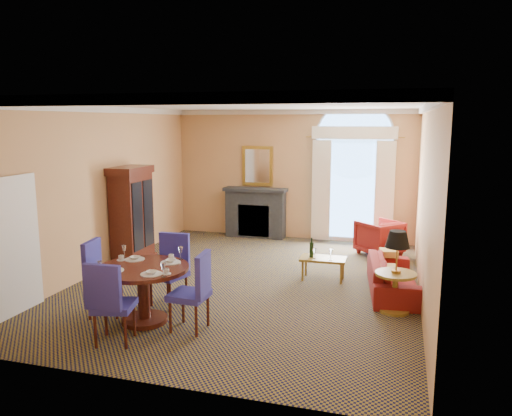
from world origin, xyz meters
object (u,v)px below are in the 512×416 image
(side_table, at_px, (396,262))
(armchair, at_px, (379,237))
(sofa, at_px, (393,276))
(coffee_table, at_px, (322,259))
(dining_table, at_px, (143,281))
(armoire, at_px, (132,217))

(side_table, bearing_deg, armchair, 96.52)
(sofa, relative_size, armchair, 2.32)
(coffee_table, bearing_deg, armchair, 65.07)
(sofa, xyz_separation_m, side_table, (0.05, -0.91, 0.52))
(sofa, bearing_deg, armchair, 1.13)
(sofa, bearing_deg, side_table, 176.52)
(dining_table, xyz_separation_m, armchair, (3.14, 4.85, -0.24))
(dining_table, xyz_separation_m, sofa, (3.48, 2.35, -0.33))
(armoire, bearing_deg, dining_table, -57.39)
(armoire, xyz_separation_m, side_table, (5.32, -1.37, -0.17))
(sofa, bearing_deg, coffee_table, 67.99)
(dining_table, xyz_separation_m, side_table, (3.53, 1.44, 0.18))
(sofa, relative_size, side_table, 1.55)
(armchair, bearing_deg, dining_table, 9.93)
(dining_table, bearing_deg, side_table, 22.17)
(armoire, relative_size, armchair, 2.38)
(dining_table, bearing_deg, coffee_table, 50.83)
(coffee_table, bearing_deg, side_table, -45.05)
(coffee_table, bearing_deg, sofa, -16.82)
(armoire, relative_size, coffee_table, 2.37)
(armoire, distance_m, coffee_table, 4.03)
(sofa, height_order, armchair, armchair)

